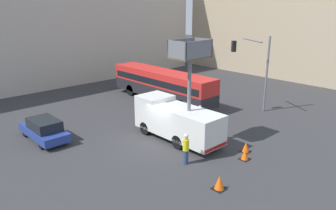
{
  "coord_description": "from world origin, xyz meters",
  "views": [
    {
      "loc": [
        -13.85,
        -15.87,
        9.23
      ],
      "look_at": [
        1.16,
        0.26,
        2.36
      ],
      "focal_mm": 35.0,
      "sensor_mm": 36.0,
      "label": 1
    }
  ],
  "objects_px": {
    "road_worker_near_truck": "(186,149)",
    "traffic_cone_far_side": "(245,155)",
    "traffic_cone_near_truck": "(219,183)",
    "city_bus": "(162,83)",
    "traffic_light_pole": "(256,62)",
    "traffic_cone_mid_road": "(246,147)",
    "parked_car_curbside": "(44,129)",
    "road_worker_directing": "(200,117)",
    "utility_truck": "(177,118)"
  },
  "relations": [
    {
      "from": "road_worker_near_truck",
      "to": "traffic_cone_near_truck",
      "type": "xyz_separation_m",
      "value": [
        -0.75,
        -3.14,
        -0.62
      ]
    },
    {
      "from": "traffic_cone_near_truck",
      "to": "city_bus",
      "type": "bearing_deg",
      "value": 58.35
    },
    {
      "from": "utility_truck",
      "to": "road_worker_directing",
      "type": "bearing_deg",
      "value": 7.63
    },
    {
      "from": "road_worker_near_truck",
      "to": "parked_car_curbside",
      "type": "height_order",
      "value": "road_worker_near_truck"
    },
    {
      "from": "traffic_cone_far_side",
      "to": "parked_car_curbside",
      "type": "xyz_separation_m",
      "value": [
        -7.73,
        11.42,
        0.46
      ]
    },
    {
      "from": "traffic_light_pole",
      "to": "utility_truck",
      "type": "bearing_deg",
      "value": 179.22
    },
    {
      "from": "traffic_cone_mid_road",
      "to": "road_worker_directing",
      "type": "bearing_deg",
      "value": 79.1
    },
    {
      "from": "traffic_cone_mid_road",
      "to": "parked_car_curbside",
      "type": "distance_m",
      "value": 13.89
    },
    {
      "from": "city_bus",
      "to": "traffic_cone_far_side",
      "type": "bearing_deg",
      "value": 165.76
    },
    {
      "from": "utility_truck",
      "to": "road_worker_near_truck",
      "type": "distance_m",
      "value": 3.7
    },
    {
      "from": "city_bus",
      "to": "traffic_cone_mid_road",
      "type": "distance_m",
      "value": 12.98
    },
    {
      "from": "traffic_light_pole",
      "to": "road_worker_near_truck",
      "type": "distance_m",
      "value": 12.22
    },
    {
      "from": "utility_truck",
      "to": "parked_car_curbside",
      "type": "bearing_deg",
      "value": 136.89
    },
    {
      "from": "city_bus",
      "to": "traffic_cone_near_truck",
      "type": "height_order",
      "value": "city_bus"
    },
    {
      "from": "road_worker_directing",
      "to": "road_worker_near_truck",
      "type": "bearing_deg",
      "value": -101.33
    },
    {
      "from": "road_worker_near_truck",
      "to": "traffic_cone_near_truck",
      "type": "bearing_deg",
      "value": -157.27
    },
    {
      "from": "city_bus",
      "to": "traffic_light_pole",
      "type": "distance_m",
      "value": 9.11
    },
    {
      "from": "road_worker_near_truck",
      "to": "traffic_cone_mid_road",
      "type": "xyz_separation_m",
      "value": [
        4.02,
        -1.52,
        -0.66
      ]
    },
    {
      "from": "road_worker_near_truck",
      "to": "traffic_cone_near_truck",
      "type": "height_order",
      "value": "road_worker_near_truck"
    },
    {
      "from": "utility_truck",
      "to": "road_worker_directing",
      "type": "relative_size",
      "value": 3.84
    },
    {
      "from": "traffic_cone_near_truck",
      "to": "traffic_cone_mid_road",
      "type": "bearing_deg",
      "value": 18.86
    },
    {
      "from": "road_worker_near_truck",
      "to": "traffic_cone_far_side",
      "type": "height_order",
      "value": "road_worker_near_truck"
    },
    {
      "from": "road_worker_near_truck",
      "to": "traffic_cone_near_truck",
      "type": "relative_size",
      "value": 2.53
    },
    {
      "from": "traffic_cone_far_side",
      "to": "traffic_cone_mid_road",
      "type": "bearing_deg",
      "value": 31.24
    },
    {
      "from": "road_worker_directing",
      "to": "parked_car_curbside",
      "type": "relative_size",
      "value": 0.4
    },
    {
      "from": "city_bus",
      "to": "traffic_cone_mid_road",
      "type": "relative_size",
      "value": 18.13
    },
    {
      "from": "parked_car_curbside",
      "to": "traffic_cone_far_side",
      "type": "bearing_deg",
      "value": -55.91
    },
    {
      "from": "road_worker_near_truck",
      "to": "city_bus",
      "type": "bearing_deg",
      "value": 0.1
    },
    {
      "from": "road_worker_directing",
      "to": "traffic_light_pole",
      "type": "bearing_deg",
      "value": 40.32
    },
    {
      "from": "road_worker_near_truck",
      "to": "road_worker_directing",
      "type": "height_order",
      "value": "road_worker_near_truck"
    },
    {
      "from": "traffic_light_pole",
      "to": "traffic_cone_mid_road",
      "type": "relative_size",
      "value": 9.81
    },
    {
      "from": "city_bus",
      "to": "road_worker_near_truck",
      "type": "height_order",
      "value": "city_bus"
    },
    {
      "from": "utility_truck",
      "to": "road_worker_near_truck",
      "type": "xyz_separation_m",
      "value": [
        -2.15,
        -2.95,
        -0.64
      ]
    },
    {
      "from": "traffic_cone_far_side",
      "to": "utility_truck",
      "type": "bearing_deg",
      "value": 100.32
    },
    {
      "from": "road_worker_directing",
      "to": "traffic_cone_near_truck",
      "type": "bearing_deg",
      "value": -86.6
    },
    {
      "from": "traffic_cone_near_truck",
      "to": "traffic_cone_mid_road",
      "type": "height_order",
      "value": "traffic_cone_near_truck"
    },
    {
      "from": "road_worker_directing",
      "to": "traffic_cone_mid_road",
      "type": "xyz_separation_m",
      "value": [
        -0.93,
        -4.84,
        -0.61
      ]
    },
    {
      "from": "city_bus",
      "to": "traffic_cone_near_truck",
      "type": "distance_m",
      "value": 16.44
    },
    {
      "from": "traffic_cone_mid_road",
      "to": "traffic_cone_near_truck",
      "type": "bearing_deg",
      "value": -161.14
    },
    {
      "from": "road_worker_near_truck",
      "to": "road_worker_directing",
      "type": "distance_m",
      "value": 5.96
    },
    {
      "from": "traffic_cone_near_truck",
      "to": "parked_car_curbside",
      "type": "bearing_deg",
      "value": 107.42
    },
    {
      "from": "parked_car_curbside",
      "to": "traffic_cone_near_truck",
      "type": "bearing_deg",
      "value": -72.58
    },
    {
      "from": "city_bus",
      "to": "parked_car_curbside",
      "type": "height_order",
      "value": "city_bus"
    },
    {
      "from": "city_bus",
      "to": "road_worker_near_truck",
      "type": "xyz_separation_m",
      "value": [
        -7.84,
        -10.79,
        -0.82
      ]
    },
    {
      "from": "city_bus",
      "to": "traffic_cone_far_side",
      "type": "height_order",
      "value": "city_bus"
    },
    {
      "from": "traffic_cone_near_truck",
      "to": "parked_car_curbside",
      "type": "distance_m",
      "value": 13.07
    },
    {
      "from": "traffic_cone_near_truck",
      "to": "traffic_cone_far_side",
      "type": "bearing_deg",
      "value": 15.4
    },
    {
      "from": "road_worker_directing",
      "to": "traffic_cone_far_side",
      "type": "relative_size",
      "value": 2.76
    },
    {
      "from": "utility_truck",
      "to": "traffic_cone_near_truck",
      "type": "distance_m",
      "value": 6.86
    },
    {
      "from": "road_worker_directing",
      "to": "utility_truck",
      "type": "bearing_deg",
      "value": -127.6
    }
  ]
}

